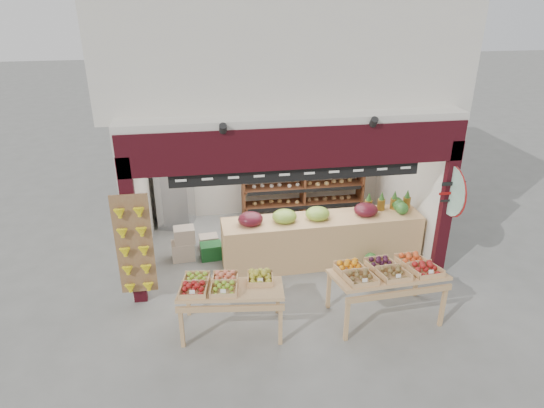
% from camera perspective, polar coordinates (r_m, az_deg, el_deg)
% --- Properties ---
extents(ground, '(60.00, 60.00, 0.00)m').
position_cam_1_polar(ground, '(9.90, 1.50, -6.23)').
color(ground, slate).
rests_on(ground, ground).
extents(shop_structure, '(6.36, 5.12, 5.40)m').
position_cam_1_polar(shop_structure, '(10.17, 0.03, 18.07)').
color(shop_structure, beige).
rests_on(shop_structure, ground).
extents(banana_board, '(0.60, 0.15, 1.80)m').
position_cam_1_polar(banana_board, '(8.27, -15.87, -4.96)').
color(banana_board, olive).
rests_on(banana_board, ground).
extents(gift_sign, '(0.04, 0.93, 0.92)m').
position_cam_1_polar(gift_sign, '(9.05, 20.41, 1.45)').
color(gift_sign, '#A2CBB4').
rests_on(gift_sign, ground).
extents(back_shelving, '(2.86, 0.47, 1.78)m').
position_cam_1_polar(back_shelving, '(11.23, 3.71, 3.68)').
color(back_shelving, brown).
rests_on(back_shelving, ground).
extents(refrigerator, '(0.85, 0.85, 1.77)m').
position_cam_1_polar(refrigerator, '(11.02, -11.39, 1.74)').
color(refrigerator, '#B2B4B9').
rests_on(refrigerator, ground).
extents(cardboard_stack, '(1.01, 0.74, 0.69)m').
position_cam_1_polar(cardboard_stack, '(9.91, -9.00, -4.84)').
color(cardboard_stack, beige).
rests_on(cardboard_stack, ground).
extents(mid_counter, '(3.89, 0.85, 1.20)m').
position_cam_1_polar(mid_counter, '(9.53, 5.79, -4.03)').
color(mid_counter, tan).
rests_on(mid_counter, ground).
extents(display_table_left, '(1.70, 1.07, 1.02)m').
position_cam_1_polar(display_table_left, '(7.63, -5.65, -9.61)').
color(display_table_left, tan).
rests_on(display_table_left, ground).
extents(display_table_right, '(1.79, 1.07, 1.09)m').
position_cam_1_polar(display_table_right, '(8.02, 13.39, -7.75)').
color(display_table_right, tan).
rests_on(display_table_right, ground).
extents(watermelon_pile, '(0.60, 0.62, 0.47)m').
position_cam_1_polar(watermelon_pile, '(9.32, 12.30, -7.67)').
color(watermelon_pile, '#1D4C19').
rests_on(watermelon_pile, ground).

